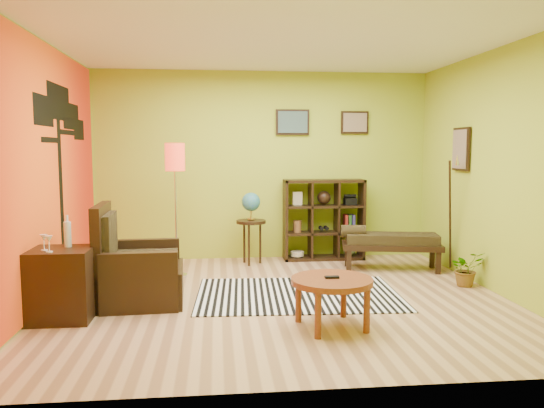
{
  "coord_description": "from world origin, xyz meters",
  "views": [
    {
      "loc": [
        -0.69,
        -5.7,
        1.66
      ],
      "look_at": [
        -0.09,
        0.07,
        1.05
      ],
      "focal_mm": 35.0,
      "sensor_mm": 36.0,
      "label": 1
    }
  ],
  "objects": [
    {
      "name": "ground",
      "position": [
        0.0,
        0.0,
        0.0
      ],
      "size": [
        5.0,
        5.0,
        0.0
      ],
      "primitive_type": "plane",
      "color": "tan",
      "rests_on": "ground"
    },
    {
      "name": "room_shell",
      "position": [
        -0.09,
        0.01,
        1.8
      ],
      "size": [
        5.04,
        4.54,
        2.82
      ],
      "color": "#A0B62C",
      "rests_on": "ground"
    },
    {
      "name": "zebra_rug",
      "position": [
        0.22,
        0.13,
        0.01
      ],
      "size": [
        2.36,
        1.62,
        0.01
      ],
      "primitive_type": "cube",
      "rotation": [
        0.0,
        0.0,
        -0.05
      ],
      "color": "white",
      "rests_on": "ground"
    },
    {
      "name": "coffee_table",
      "position": [
        0.36,
        -0.99,
        0.4
      ],
      "size": [
        0.76,
        0.76,
        0.49
      ],
      "color": "brown",
      "rests_on": "ground"
    },
    {
      "name": "armchair",
      "position": [
        -1.58,
        0.01,
        0.32
      ],
      "size": [
        0.93,
        0.94,
        1.07
      ],
      "color": "black",
      "rests_on": "ground"
    },
    {
      "name": "side_cabinet",
      "position": [
        -2.2,
        -0.49,
        0.35
      ],
      "size": [
        0.59,
        0.54,
        1.01
      ],
      "color": "black",
      "rests_on": "ground"
    },
    {
      "name": "floor_lamp",
      "position": [
        -1.21,
        1.14,
        1.4
      ],
      "size": [
        0.26,
        0.26,
        1.73
      ],
      "color": "silver",
      "rests_on": "ground"
    },
    {
      "name": "globe_table",
      "position": [
        -0.21,
        1.8,
        0.78
      ],
      "size": [
        0.42,
        0.42,
        1.03
      ],
      "color": "black",
      "rests_on": "ground"
    },
    {
      "name": "cube_shelf",
      "position": [
        0.91,
        2.03,
        0.6
      ],
      "size": [
        1.2,
        0.35,
        1.2
      ],
      "color": "black",
      "rests_on": "ground"
    },
    {
      "name": "bench",
      "position": [
        1.64,
        1.23,
        0.39
      ],
      "size": [
        1.39,
        0.72,
        0.62
      ],
      "color": "black",
      "rests_on": "ground"
    },
    {
      "name": "potted_plant",
      "position": [
        2.3,
        0.3,
        0.17
      ],
      "size": [
        0.44,
        0.47,
        0.33
      ],
      "primitive_type": "imported",
      "rotation": [
        0.0,
        0.0,
        0.13
      ],
      "color": "#26661E",
      "rests_on": "ground"
    }
  ]
}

